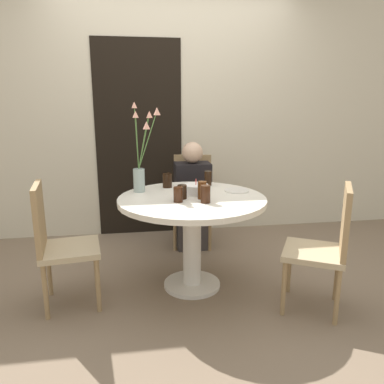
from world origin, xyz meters
TOP-DOWN VIEW (x-y plane):
  - ground_plane at (0.00, 0.00)m, footprint 16.00×16.00m
  - wall_back at (0.00, 1.36)m, footprint 8.00×0.05m
  - doorway_panel at (-0.36, 1.33)m, footprint 0.90×0.01m
  - dining_table at (0.00, 0.00)m, footprint 1.11×1.11m
  - chair_far_back at (0.15, 0.96)m, footprint 0.46×0.46m
  - chair_right_flank at (-0.97, -0.13)m, footprint 0.45×0.45m
  - chair_left_flank at (0.85, -0.47)m, footprint 0.54×0.54m
  - birthday_cake at (0.05, 0.10)m, footprint 0.19×0.19m
  - flower_vase at (-0.36, 0.25)m, footprint 0.23×0.28m
  - side_plate at (0.38, 0.14)m, footprint 0.20×0.20m
  - drink_glass_0 at (0.19, 0.37)m, footprint 0.06×0.06m
  - drink_glass_1 at (0.07, -0.17)m, footprint 0.07×0.07m
  - drink_glass_2 at (-0.12, -0.12)m, footprint 0.07×0.07m
  - drink_glass_3 at (0.07, -0.05)m, footprint 0.07×0.07m
  - drink_glass_4 at (-0.08, -0.03)m, footprint 0.07×0.07m
  - drink_glass_5 at (-0.15, 0.36)m, footprint 0.08×0.08m
  - person_boy at (0.13, 0.81)m, footprint 0.34×0.24m

SIDE VIEW (x-z plane):
  - ground_plane at x=0.00m, z-range 0.00..0.00m
  - person_boy at x=0.13m, z-range -0.03..1.02m
  - chair_far_back at x=0.15m, z-range 0.05..0.95m
  - chair_right_flank at x=-0.97m, z-range 0.05..0.95m
  - chair_left_flank at x=0.85m, z-range 0.05..0.95m
  - dining_table at x=0.00m, z-range 0.22..0.95m
  - side_plate at x=0.38m, z-range 0.73..0.74m
  - birthday_cake at x=0.05m, z-range 0.71..0.83m
  - drink_glass_4 at x=-0.08m, z-range 0.73..0.83m
  - drink_glass_2 at x=-0.12m, z-range 0.73..0.84m
  - drink_glass_5 at x=-0.15m, z-range 0.73..0.85m
  - drink_glass_0 at x=0.19m, z-range 0.73..0.85m
  - drink_glass_1 at x=0.07m, z-range 0.73..0.85m
  - drink_glass_3 at x=0.07m, z-range 0.73..0.86m
  - flower_vase at x=-0.36m, z-range 0.65..1.34m
  - doorway_panel at x=-0.36m, z-range 0.00..2.05m
  - wall_back at x=0.00m, z-range 0.00..2.60m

